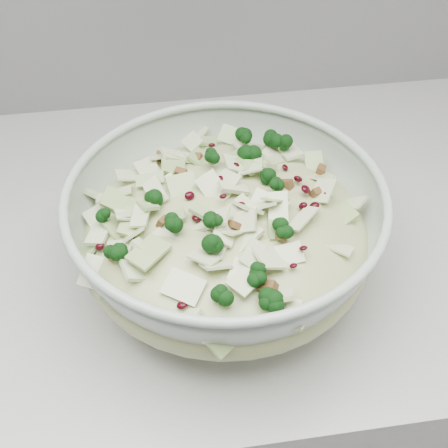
# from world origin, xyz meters

# --- Properties ---
(mixing_bowl) EXTENTS (0.33, 0.33, 0.13)m
(mixing_bowl) POSITION_xyz_m (0.46, 1.60, 0.97)
(mixing_bowl) COLOR #A7B8AA
(mixing_bowl) RESTS_ON counter
(salad) EXTENTS (0.39, 0.39, 0.13)m
(salad) POSITION_xyz_m (0.46, 1.60, 0.99)
(salad) COLOR tan
(salad) RESTS_ON mixing_bowl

